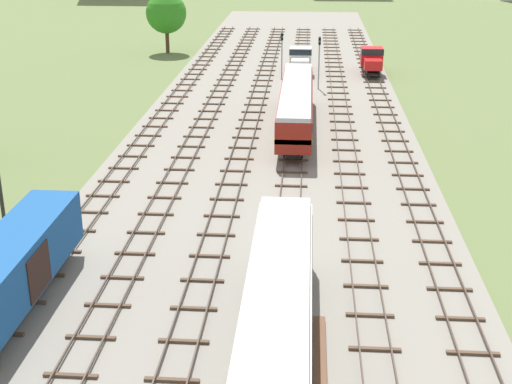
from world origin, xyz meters
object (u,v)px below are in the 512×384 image
(passenger_coach_centre_mid, at_px, (296,103))
(signal_post_nearest, at_px, (319,56))
(passenger_coach_centre_nearest, at_px, (276,327))
(freight_boxcar_far_left_near, at_px, (11,269))
(shunter_loco_centre_midfar, at_px, (300,58))
(signal_post_near, at_px, (282,50))
(shunter_loco_right_far, at_px, (371,58))

(passenger_coach_centre_mid, height_order, signal_post_nearest, signal_post_nearest)
(passenger_coach_centre_nearest, relative_size, freight_boxcar_far_left_near, 1.57)
(shunter_loco_centre_midfar, bearing_deg, passenger_coach_centre_nearest, -90.00)
(signal_post_nearest, height_order, signal_post_near, signal_post_nearest)
(shunter_loco_centre_midfar, xyz_separation_m, signal_post_near, (-2.21, -3.45, 1.56))
(passenger_coach_centre_mid, xyz_separation_m, shunter_loco_right_far, (8.84, 26.10, -0.60))
(shunter_loco_right_far, xyz_separation_m, signal_post_nearest, (-6.63, -8.93, 1.75))
(shunter_loco_right_far, height_order, signal_post_nearest, signal_post_nearest)
(freight_boxcar_far_left_near, xyz_separation_m, shunter_loco_centre_midfar, (13.25, 59.42, -0.44))
(freight_boxcar_far_left_near, relative_size, passenger_coach_centre_mid, 0.64)
(signal_post_near, bearing_deg, freight_boxcar_far_left_near, -101.16)
(signal_post_nearest, bearing_deg, passenger_coach_centre_nearest, -92.27)
(signal_post_nearest, bearing_deg, shunter_loco_right_far, 53.40)
(freight_boxcar_far_left_near, distance_m, passenger_coach_centre_mid, 36.43)
(passenger_coach_centre_nearest, distance_m, freight_boxcar_far_left_near, 14.03)
(signal_post_nearest, xyz_separation_m, signal_post_near, (-4.42, 4.87, -0.19))
(passenger_coach_centre_mid, height_order, shunter_loco_centre_midfar, passenger_coach_centre_mid)
(passenger_coach_centre_nearest, relative_size, shunter_loco_centre_midfar, 2.60)
(passenger_coach_centre_nearest, height_order, signal_post_near, signal_post_near)
(freight_boxcar_far_left_near, bearing_deg, signal_post_nearest, 73.17)
(passenger_coach_centre_mid, height_order, shunter_loco_right_far, passenger_coach_centre_mid)
(passenger_coach_centre_nearest, relative_size, signal_post_near, 3.90)
(passenger_coach_centre_mid, xyz_separation_m, signal_post_nearest, (2.21, 17.18, 1.15))
(freight_boxcar_far_left_near, height_order, signal_post_nearest, signal_post_nearest)
(passenger_coach_centre_mid, distance_m, shunter_loco_right_far, 27.57)
(signal_post_near, bearing_deg, passenger_coach_centre_nearest, -87.91)
(shunter_loco_centre_midfar, bearing_deg, signal_post_near, -122.64)
(shunter_loco_right_far, bearing_deg, freight_boxcar_far_left_near, -110.20)
(signal_post_nearest, relative_size, signal_post_near, 1.06)
(passenger_coach_centre_nearest, xyz_separation_m, shunter_loco_right_far, (8.84, 64.64, -0.60))
(freight_boxcar_far_left_near, bearing_deg, passenger_coach_centre_nearest, -19.17)
(freight_boxcar_far_left_near, relative_size, shunter_loco_centre_midfar, 1.65)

